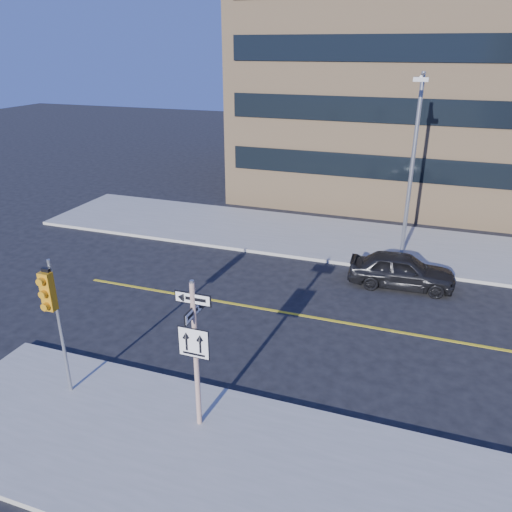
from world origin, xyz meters
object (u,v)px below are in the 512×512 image
at_px(sign_pole, 195,347).
at_px(traffic_signal, 51,302).
at_px(parked_car_a, 401,270).
at_px(streetlight_a, 413,156).

relative_size(sign_pole, traffic_signal, 1.02).
height_order(sign_pole, parked_car_a, sign_pole).
xyz_separation_m(parked_car_a, streetlight_a, (-0.19, 3.06, 4.04)).
distance_m(sign_pole, traffic_signal, 4.05).
distance_m(sign_pole, parked_car_a, 11.17).
bearing_deg(traffic_signal, sign_pole, 2.11).
relative_size(sign_pole, parked_car_a, 0.97).
height_order(traffic_signal, parked_car_a, traffic_signal).
bearing_deg(streetlight_a, parked_car_a, -86.36).
relative_size(traffic_signal, parked_car_a, 0.95).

